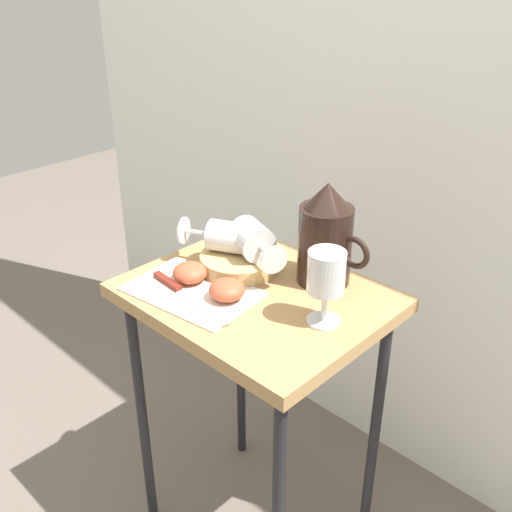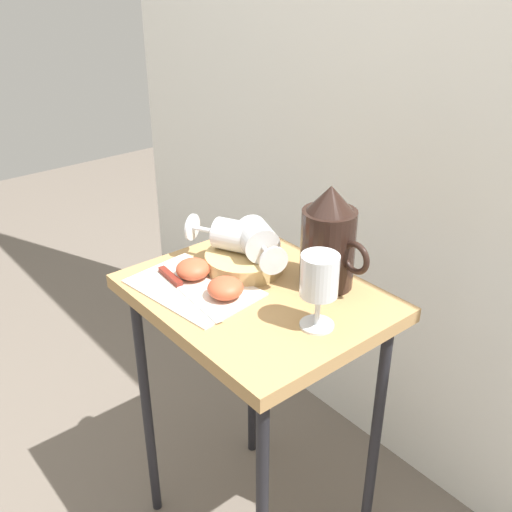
% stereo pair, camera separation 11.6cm
% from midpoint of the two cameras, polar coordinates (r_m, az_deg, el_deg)
% --- Properties ---
extents(curtain_drape, '(2.40, 0.03, 1.99)m').
position_cam_midpoint_polar(curtain_drape, '(1.45, 11.45, 13.95)').
color(curtain_drape, white).
rests_on(curtain_drape, ground_plane).
extents(table, '(0.51, 0.41, 0.70)m').
position_cam_midpoint_polar(table, '(1.25, -2.69, -6.81)').
color(table, '#AD8451').
rests_on(table, ground_plane).
extents(linen_napkin, '(0.28, 0.20, 0.00)m').
position_cam_midpoint_polar(linen_napkin, '(1.21, -8.84, -3.43)').
color(linen_napkin, silver).
rests_on(linen_napkin, table).
extents(basket_tray, '(0.17, 0.17, 0.03)m').
position_cam_midpoint_polar(basket_tray, '(1.28, -4.24, -0.67)').
color(basket_tray, tan).
rests_on(basket_tray, table).
extents(pitcher, '(0.16, 0.11, 0.22)m').
position_cam_midpoint_polar(pitcher, '(1.20, 3.94, 1.21)').
color(pitcher, black).
rests_on(pitcher, table).
extents(wine_glass_upright, '(0.07, 0.07, 0.15)m').
position_cam_midpoint_polar(wine_glass_upright, '(1.06, 3.63, -2.04)').
color(wine_glass_upright, silver).
rests_on(wine_glass_upright, table).
extents(wine_glass_tipped_near, '(0.16, 0.12, 0.08)m').
position_cam_midpoint_polar(wine_glass_tipped_near, '(1.24, -3.00, 1.48)').
color(wine_glass_tipped_near, silver).
rests_on(wine_glass_tipped_near, basket_tray).
extents(wine_glass_tipped_far, '(0.16, 0.12, 0.07)m').
position_cam_midpoint_polar(wine_glass_tipped_far, '(1.27, -5.52, 1.81)').
color(wine_glass_tipped_far, silver).
rests_on(wine_glass_tipped_far, basket_tray).
extents(apple_half_left, '(0.07, 0.07, 0.04)m').
position_cam_midpoint_polar(apple_half_left, '(1.24, -9.05, -1.65)').
color(apple_half_left, '#C15133').
rests_on(apple_half_left, linen_napkin).
extents(apple_half_right, '(0.07, 0.07, 0.04)m').
position_cam_midpoint_polar(apple_half_right, '(1.17, -5.66, -3.33)').
color(apple_half_right, '#C15133').
rests_on(apple_half_right, linen_napkin).
extents(knife, '(0.24, 0.04, 0.01)m').
position_cam_midpoint_polar(knife, '(1.21, -10.17, -3.29)').
color(knife, silver).
rests_on(knife, linen_napkin).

